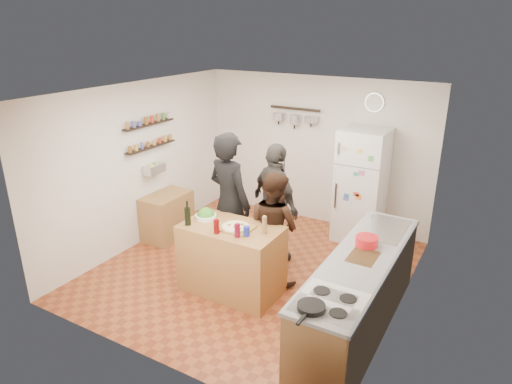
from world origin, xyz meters
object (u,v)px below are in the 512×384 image
Objects in this scene: wall_clock at (374,102)px; side_table at (167,216)px; wine_bottle at (188,216)px; person_left at (230,203)px; counter_run at (359,295)px; person_center at (274,228)px; salad_bowl at (206,217)px; salt_canister at (247,231)px; pepper_mill at (264,226)px; skillet at (311,307)px; person_back at (275,204)px; fridge at (361,186)px; prep_island at (232,259)px; red_bowl at (367,241)px.

wall_clock is 0.37× the size of side_table.
person_left is at bearing 78.69° from wine_bottle.
person_center is at bearing 159.94° from counter_run.
salt_canister is at bearing -13.28° from salad_bowl.
skillet is (1.12, -1.17, -0.06)m from pepper_mill.
wall_clock is at bearing -87.03° from person_back.
wine_bottle is at bearing -116.35° from wall_clock.
skillet is at bearing -79.30° from fridge.
skillet reaches higher than salad_bowl.
person_center is 0.87× the size of person_back.
salad_bowl reaches higher than side_table.
salt_canister is 1.47m from counter_run.
prep_island is at bearing 138.95° from person_left.
side_table is at bearing 150.44° from salad_bowl.
salt_canister is 1.62m from skillet.
person_left is 2.47× the size of side_table.
wine_bottle is 0.13× the size of fridge.
salad_bowl is at bearing 166.72° from salt_canister.
person_center is at bearing 145.16° from person_back.
salt_canister is (0.72, -0.17, 0.03)m from salad_bowl.
person_back is 5.87× the size of wall_clock.
salt_canister is 0.06× the size of person_left.
fridge is at bearing 108.06° from counter_run.
pepper_mill is 0.09× the size of person_left.
side_table is at bearing 7.32° from person_center.
wall_clock is 3.71m from side_table.
person_center is at bearing 57.00° from prep_island.
wall_clock is (-0.75, 2.63, 1.70)m from counter_run.
skillet is at bearing 154.10° from person_left.
person_back is 1.94m from side_table.
red_bowl is (1.17, 0.29, -0.03)m from pepper_mill.
side_table is at bearing 167.04° from counter_run.
person_left is at bearing -120.81° from wall_clock.
person_left is 1.98m from red_bowl.
salt_canister is at bearing -160.97° from red_bowl.
person_left is (-0.80, 0.46, -0.02)m from pepper_mill.
wall_clock is (0.83, 1.64, 1.27)m from person_back.
person_center reaches higher than counter_run.
wine_bottle reaches higher than salt_canister.
fridge is 3.13m from side_table.
person_center is 1.32m from red_bowl.
skillet reaches higher than prep_island.
salad_bowl is 0.18× the size of person_center.
person_left reaches higher than salt_canister.
fridge is at bearing 75.70° from salt_canister.
prep_island is 3.28m from wall_clock.
prep_island is 0.71m from pepper_mill.
salad_bowl is at bearing -120.58° from fridge.
pepper_mill is (0.87, 0.00, 0.07)m from salad_bowl.
person_left reaches higher than counter_run.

